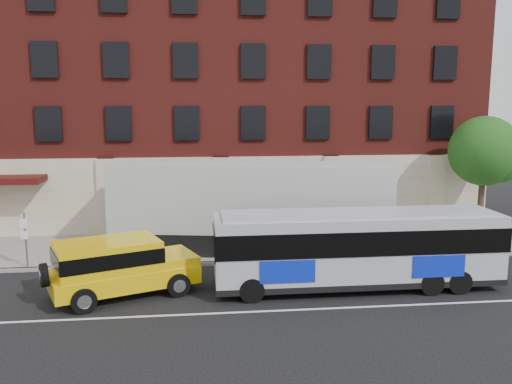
{
  "coord_description": "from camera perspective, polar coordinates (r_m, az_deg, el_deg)",
  "views": [
    {
      "loc": [
        -1.33,
        -16.7,
        7.0
      ],
      "look_at": [
        1.18,
        5.5,
        3.29
      ],
      "focal_mm": 37.72,
      "sensor_mm": 36.0,
      "label": 1
    }
  ],
  "objects": [
    {
      "name": "sidewalk",
      "position": [
        26.65,
        -3.37,
        -5.65
      ],
      "size": [
        60.0,
        6.0,
        0.15
      ],
      "primitive_type": "cube",
      "color": "gray",
      "rests_on": "ground"
    },
    {
      "name": "lane_line",
      "position": [
        18.62,
        -1.92,
        -12.64
      ],
      "size": [
        60.0,
        0.12,
        0.01
      ],
      "primitive_type": "cube",
      "color": "silver",
      "rests_on": "ground"
    },
    {
      "name": "building",
      "position": [
        33.65,
        -4.25,
        10.4
      ],
      "size": [
        30.0,
        12.1,
        15.0
      ],
      "color": "maroon",
      "rests_on": "sidewalk"
    },
    {
      "name": "street_tree",
      "position": [
        30.23,
        23.12,
        3.75
      ],
      "size": [
        3.6,
        3.6,
        6.2
      ],
      "color": "#322419",
      "rests_on": "sidewalk"
    },
    {
      "name": "sign_pole",
      "position": [
        24.58,
        -23.28,
        -4.4
      ],
      "size": [
        0.3,
        0.2,
        2.5
      ],
      "color": "slate",
      "rests_on": "ground"
    },
    {
      "name": "kerb",
      "position": [
        23.77,
        -2.98,
        -7.52
      ],
      "size": [
        60.0,
        0.25,
        0.15
      ],
      "primitive_type": "cube",
      "color": "gray",
      "rests_on": "ground"
    },
    {
      "name": "shipping_container",
      "position": [
        24.91,
        -0.6,
        -1.89
      ],
      "size": [
        13.05,
        4.78,
        4.26
      ],
      "color": "black",
      "rests_on": "ground"
    },
    {
      "name": "ground",
      "position": [
        18.16,
        -1.79,
        -13.25
      ],
      "size": [
        120.0,
        120.0,
        0.0
      ],
      "primitive_type": "plane",
      "color": "black",
      "rests_on": "ground"
    },
    {
      "name": "city_bus",
      "position": [
        20.74,
        10.77,
        -5.7
      ],
      "size": [
        10.87,
        2.35,
        2.98
      ],
      "color": "#A8AAB3",
      "rests_on": "ground"
    },
    {
      "name": "yellow_suv",
      "position": [
        20.33,
        -14.51,
        -7.43
      ],
      "size": [
        5.64,
        3.94,
        2.11
      ],
      "color": "yellow",
      "rests_on": "ground"
    }
  ]
}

